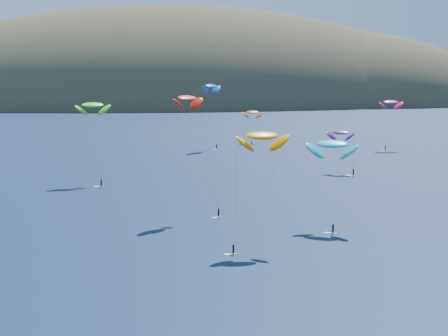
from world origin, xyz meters
name	(u,v)px	position (x,y,z in m)	size (l,w,h in m)	color
island	(196,113)	(39.40, 562.36, -10.74)	(730.00, 300.00, 210.00)	#3D3526
kitesurfer_2	(262,136)	(1.18, 51.71, 18.89)	(11.31, 9.24, 21.39)	yellow
kitesurfer_3	(93,105)	(-31.64, 120.04, 20.84)	(9.83, 12.86, 23.42)	yellow
kitesurfer_4	(211,86)	(9.27, 189.84, 24.33)	(10.55, 10.90, 27.26)	yellow
kitesurfer_5	(332,144)	(17.20, 62.68, 15.94)	(10.53, 11.72, 18.63)	yellow
kitesurfer_6	(341,132)	(40.28, 125.51, 11.86)	(8.80, 12.20, 14.15)	yellow
kitesurfer_8	(391,102)	(77.66, 177.16, 18.22)	(9.64, 6.13, 20.87)	yellow
kitesurfer_9	(188,98)	(-9.48, 77.19, 24.27)	(10.68, 9.69, 26.55)	yellow
kitesurfer_11	(253,112)	(28.87, 206.28, 12.93)	(8.54, 10.70, 15.27)	yellow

